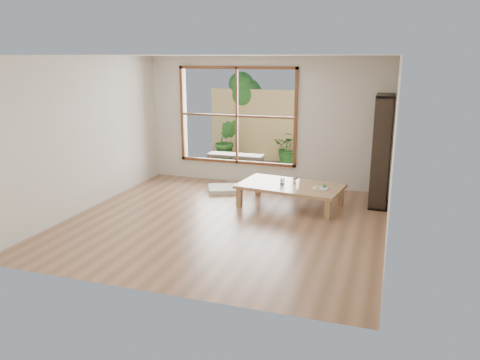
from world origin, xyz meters
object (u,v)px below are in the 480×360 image
Objects in this scene: low_table at (290,187)px; bookshelf at (382,151)px; food_tray at (321,188)px; garden_bench at (236,157)px.

bookshelf is (1.49, 0.62, 0.63)m from low_table.
garden_bench is (-2.27, 2.16, -0.04)m from food_tray.
bookshelf is at bearing 43.67° from food_tray.
bookshelf is 6.99× the size of food_tray.
food_tray is 3.13m from garden_bench.
bookshelf is 1.31m from food_tray.
bookshelf reaches higher than food_tray.
garden_bench reaches higher than low_table.
bookshelf reaches higher than low_table.
low_table is at bearing -50.35° from garden_bench.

